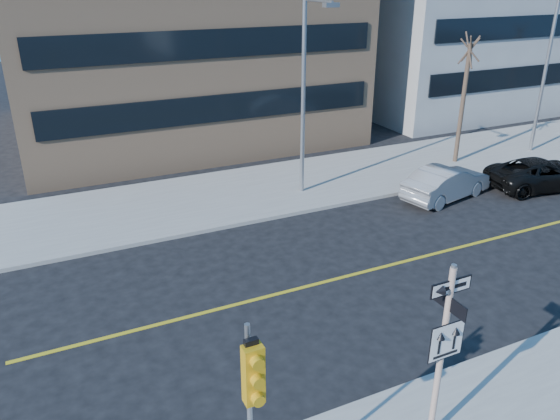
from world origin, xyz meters
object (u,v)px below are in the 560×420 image
parked_car_c (542,174)px  streetlight_b (551,64)px  street_tree_west (469,53)px  parked_car_b (446,183)px  streetlight_a (306,87)px  traffic_signal (253,389)px  sign_pole (443,346)px

parked_car_c → streetlight_b: streetlight_b is taller
streetlight_b → street_tree_west: (-5.00, 0.54, 0.77)m
streetlight_b → street_tree_west: 5.09m
parked_car_b → streetlight_a: bearing=49.4°
traffic_signal → streetlight_a: (8.00, 13.42, 1.73)m
parked_car_c → street_tree_west: (-1.08, 4.32, 4.84)m
parked_car_b → parked_car_c: parked_car_b is taller
sign_pole → traffic_signal: sign_pole is taller
traffic_signal → parked_car_c: size_ratio=0.81×
traffic_signal → streetlight_b: streetlight_b is taller
sign_pole → parked_car_c: (14.08, 9.50, -1.75)m
traffic_signal → street_tree_west: bearing=39.4°
sign_pole → street_tree_west: (13.00, 13.81, 3.09)m
traffic_signal → streetlight_a: streetlight_a is taller
streetlight_a → street_tree_west: (9.00, 0.54, 0.77)m
traffic_signal → streetlight_a: size_ratio=0.50×
sign_pole → streetlight_a: size_ratio=0.51×
parked_car_b → street_tree_west: 6.93m
streetlight_b → street_tree_west: size_ratio=1.26×
traffic_signal → street_tree_west: street_tree_west is taller
streetlight_a → parked_car_b: bearing=-28.2°
parked_car_c → streetlight_b: bearing=-36.1°
traffic_signal → parked_car_c: (18.08, 9.65, -2.34)m
sign_pole → parked_car_c: 17.07m
parked_car_b → streetlight_a: size_ratio=0.55×
sign_pole → parked_car_b: size_ratio=0.93×
streetlight_a → street_tree_west: streetlight_a is taller
parked_car_c → street_tree_west: bearing=24.1°
traffic_signal → street_tree_west: (17.00, 13.96, 2.50)m
street_tree_west → traffic_signal: bearing=-140.6°
street_tree_west → sign_pole: bearing=-133.3°
parked_car_b → street_tree_west: (3.63, 3.43, 4.80)m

